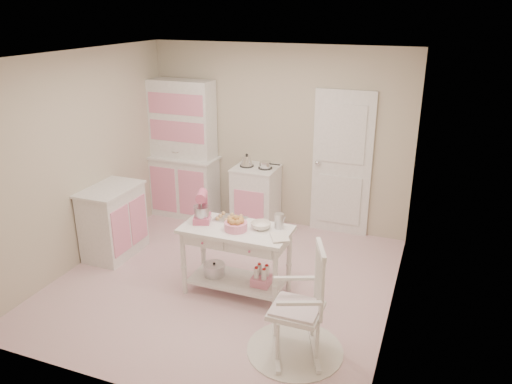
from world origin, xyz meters
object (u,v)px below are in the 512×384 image
stove (256,197)px  base_cabinet (113,221)px  hutch (183,150)px  bread_basket (236,226)px  stand_mixer (202,207)px  rocking_chair (297,301)px  work_table (237,260)px

stove → base_cabinet: 2.04m
hutch → bread_basket: 2.50m
hutch → bread_basket: hutch is taller
hutch → bread_basket: size_ratio=8.32×
stand_mixer → stove: bearing=71.4°
rocking_chair → bread_basket: 1.19m
hutch → stove: bearing=-2.4°
hutch → work_table: (1.65, -1.81, -0.64)m
rocking_chair → bread_basket: (-0.90, 0.71, 0.30)m
hutch → stand_mixer: 2.17m
base_cabinet → bread_basket: (1.87, -0.34, 0.39)m
stove → rocking_chair: 2.87m
rocking_chair → stand_mixer: bearing=127.7°
work_table → rocking_chair: bearing=-39.5°
base_cabinet → bread_basket: size_ratio=3.68×
hutch → work_table: hutch is taller
hutch → stand_mixer: (1.23, -1.79, -0.07)m
base_cabinet → rocking_chair: rocking_chair is taller
base_cabinet → hutch: bearing=82.2°
hutch → base_cabinet: hutch is taller
stove → stand_mixer: 1.81m
base_cabinet → stand_mixer: bearing=-10.6°
rocking_chair → work_table: rocking_chair is taller
stove → bread_basket: bearing=-75.6°
stove → rocking_chair: size_ratio=0.84×
bread_basket → hutch: bearing=131.9°
rocking_chair → bread_basket: rocking_chair is taller
rocking_chair → work_table: size_ratio=0.92×
base_cabinet → bread_basket: bearing=-10.2°
stove → rocking_chair: bearing=-61.5°
stove → bread_basket: 1.91m
stove → stand_mixer: stand_mixer is taller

